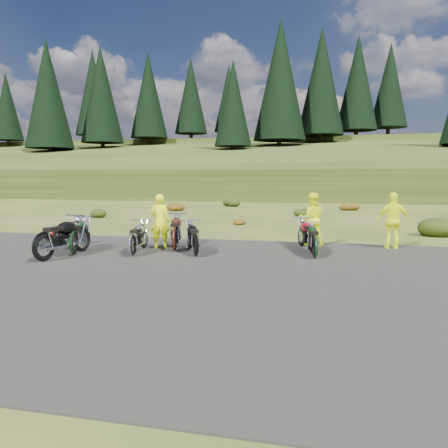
% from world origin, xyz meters
% --- Properties ---
extents(ground, '(300.00, 300.00, 0.00)m').
position_xyz_m(ground, '(0.00, 0.00, 0.00)').
color(ground, '#314316').
rests_on(ground, ground).
extents(gravel_pad, '(20.00, 12.00, 0.04)m').
position_xyz_m(gravel_pad, '(0.00, -2.00, 0.00)').
color(gravel_pad, black).
rests_on(gravel_pad, ground).
extents(hill_slope, '(300.00, 45.97, 9.37)m').
position_xyz_m(hill_slope, '(0.00, 50.00, 0.00)').
color(hill_slope, '#253612').
rests_on(hill_slope, ground).
extents(hill_plateau, '(300.00, 90.00, 9.17)m').
position_xyz_m(hill_plateau, '(0.00, 110.00, 0.00)').
color(hill_plateau, '#253612').
rests_on(hill_plateau, ground).
extents(conifer_13, '(5.72, 5.72, 15.00)m').
position_xyz_m(conifer_13, '(-57.00, 64.00, 15.86)').
color(conifer_13, black).
rests_on(conifer_13, ground).
extents(conifer_14, '(5.28, 5.28, 14.00)m').
position_xyz_m(conifer_14, '(-51.00, 70.00, 16.55)').
color(conifer_14, black).
rests_on(conifer_14, ground).
extents(conifer_15, '(7.92, 7.92, 20.00)m').
position_xyz_m(conifer_15, '(-45.00, 76.00, 20.16)').
color(conifer_15, black).
rests_on(conifer_15, ground).
extents(conifer_16, '(7.48, 7.48, 19.00)m').
position_xyz_m(conifer_16, '(-39.00, 51.00, 15.28)').
color(conifer_16, black).
rests_on(conifer_16, ground).
extents(conifer_17, '(7.04, 7.04, 18.00)m').
position_xyz_m(conifer_17, '(-33.00, 57.00, 15.97)').
color(conifer_17, black).
rests_on(conifer_17, ground).
extents(conifer_18, '(6.60, 6.60, 17.00)m').
position_xyz_m(conifer_18, '(-27.00, 63.00, 16.66)').
color(conifer_18, black).
rests_on(conifer_18, ground).
extents(conifer_19, '(6.16, 6.16, 16.00)m').
position_xyz_m(conifer_19, '(-21.00, 69.00, 17.36)').
color(conifer_19, black).
rests_on(conifer_19, ground).
extents(conifer_20, '(5.72, 5.72, 15.00)m').
position_xyz_m(conifer_20, '(-15.00, 75.00, 17.65)').
color(conifer_20, black).
rests_on(conifer_20, ground).
extents(conifer_21, '(5.28, 5.28, 14.00)m').
position_xyz_m(conifer_21, '(-9.00, 50.00, 12.56)').
color(conifer_21, black).
rests_on(conifer_21, ground).
extents(conifer_22, '(7.92, 7.92, 20.00)m').
position_xyz_m(conifer_22, '(-3.00, 56.00, 16.77)').
color(conifer_22, black).
rests_on(conifer_22, ground).
extents(conifer_23, '(7.48, 7.48, 19.00)m').
position_xyz_m(conifer_23, '(3.00, 62.00, 17.47)').
color(conifer_23, black).
rests_on(conifer_23, ground).
extents(conifer_24, '(7.04, 7.04, 18.00)m').
position_xyz_m(conifer_24, '(9.00, 68.00, 18.16)').
color(conifer_24, black).
rests_on(conifer_24, ground).
extents(conifer_25, '(6.60, 6.60, 17.00)m').
position_xyz_m(conifer_25, '(15.00, 74.00, 18.66)').
color(conifer_25, black).
rests_on(conifer_25, ground).
extents(shrub_1, '(1.03, 1.03, 0.61)m').
position_xyz_m(shrub_1, '(-9.10, 11.30, 0.31)').
color(shrub_1, '#1D330C').
rests_on(shrub_1, ground).
extents(shrub_2, '(1.30, 1.30, 0.77)m').
position_xyz_m(shrub_2, '(-6.20, 16.60, 0.38)').
color(shrub_2, '#6B320D').
rests_on(shrub_2, ground).
extents(shrub_3, '(1.56, 1.56, 0.92)m').
position_xyz_m(shrub_3, '(-3.30, 21.90, 0.46)').
color(shrub_3, '#1D330C').
rests_on(shrub_3, ground).
extents(shrub_4, '(0.77, 0.77, 0.45)m').
position_xyz_m(shrub_4, '(-0.40, 9.20, 0.23)').
color(shrub_4, '#6B320D').
rests_on(shrub_4, ground).
extents(shrub_5, '(1.03, 1.03, 0.61)m').
position_xyz_m(shrub_5, '(2.50, 14.50, 0.31)').
color(shrub_5, '#1D330C').
rests_on(shrub_5, ground).
extents(shrub_6, '(1.30, 1.30, 0.77)m').
position_xyz_m(shrub_6, '(5.40, 19.80, 0.38)').
color(shrub_6, '#6B320D').
rests_on(shrub_6, ground).
extents(shrub_7, '(1.56, 1.56, 0.92)m').
position_xyz_m(shrub_7, '(8.30, 7.10, 0.46)').
color(shrub_7, '#1D330C').
rests_on(shrub_7, ground).
extents(motorcycle_0, '(1.15, 2.42, 1.22)m').
position_xyz_m(motorcycle_0, '(-3.84, -1.15, 0.00)').
color(motorcycle_0, black).
rests_on(motorcycle_0, ground).
extents(motorcycle_1, '(0.69, 1.89, 0.98)m').
position_xyz_m(motorcycle_1, '(-4.63, 0.61, 0.00)').
color(motorcycle_1, maroon).
rests_on(motorcycle_1, ground).
extents(motorcycle_2, '(1.21, 2.18, 1.08)m').
position_xyz_m(motorcycle_2, '(-3.58, -0.06, 0.00)').
color(motorcycle_2, black).
rests_on(motorcycle_2, ground).
extents(motorcycle_3, '(0.89, 1.98, 1.00)m').
position_xyz_m(motorcycle_3, '(-1.79, 0.12, 0.00)').
color(motorcycle_3, '#9C9DA1').
rests_on(motorcycle_3, ground).
extents(motorcycle_4, '(1.27, 2.29, 1.14)m').
position_xyz_m(motorcycle_4, '(-0.86, 1.19, 0.00)').
color(motorcycle_4, '#47150B').
rests_on(motorcycle_4, ground).
extents(motorcycle_5, '(1.39, 2.01, 1.00)m').
position_xyz_m(motorcycle_5, '(0.04, 0.48, 0.00)').
color(motorcycle_5, black).
rests_on(motorcycle_5, ground).
extents(motorcycle_6, '(1.25, 2.14, 1.06)m').
position_xyz_m(motorcycle_6, '(3.39, 1.60, 0.00)').
color(motorcycle_6, maroon).
rests_on(motorcycle_6, ground).
extents(motorcycle_7, '(0.88, 1.95, 0.99)m').
position_xyz_m(motorcycle_7, '(3.46, 0.96, 0.00)').
color(motorcycle_7, black).
rests_on(motorcycle_7, ground).
extents(person_middle, '(0.70, 0.50, 1.78)m').
position_xyz_m(person_middle, '(-1.50, 1.62, 0.89)').
color(person_middle, '#E3F30C').
rests_on(person_middle, ground).
extents(person_right_a, '(0.96, 0.81, 1.79)m').
position_xyz_m(person_right_a, '(3.29, 3.31, 0.89)').
color(person_right_a, '#E3F30C').
rests_on(person_right_a, ground).
extents(person_right_b, '(1.11, 0.55, 1.83)m').
position_xyz_m(person_right_b, '(5.89, 3.24, 0.92)').
color(person_right_b, '#E3F30C').
rests_on(person_right_b, ground).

